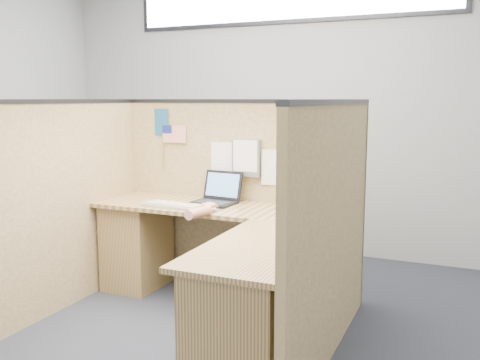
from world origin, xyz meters
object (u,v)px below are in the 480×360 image
at_px(mouse, 210,209).
at_px(keyboard, 173,206).
at_px(l_desk, 219,267).
at_px(laptop, 216,195).

bearing_deg(mouse, keyboard, 176.28).
bearing_deg(mouse, l_desk, -48.93).
distance_m(l_desk, keyboard, 0.63).
height_order(l_desk, laptop, laptop).
relative_size(laptop, keyboard, 0.71).
bearing_deg(keyboard, l_desk, -19.72).
xyz_separation_m(laptop, keyboard, (-0.21, -0.30, -0.04)).
bearing_deg(keyboard, laptop, 58.42).
height_order(l_desk, mouse, mouse).
bearing_deg(laptop, keyboard, -119.92).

